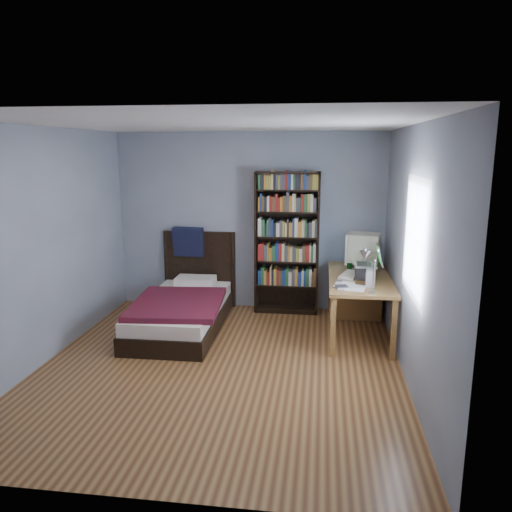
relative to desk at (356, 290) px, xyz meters
name	(u,v)px	position (x,y,z in m)	size (l,w,h in m)	color
room	(222,251)	(-1.48, -1.67, 0.83)	(4.20, 4.24, 2.50)	brown
desk	(356,290)	(0.00, 0.00, 0.00)	(0.75, 1.68, 0.73)	brown
crt_monitor	(363,248)	(0.06, -0.04, 0.58)	(0.48, 0.44, 0.47)	beige
laptop	(367,269)	(0.07, -0.54, 0.43)	(0.34, 0.35, 0.41)	#2D2D30
desk_lamp	(366,259)	(-0.02, -1.52, 0.76)	(0.21, 0.47, 0.56)	#99999E
keyboard	(350,275)	(-0.12, -0.49, 0.33)	(0.17, 0.44, 0.03)	#BDAF9D
speaker	(371,278)	(0.09, -0.93, 0.41)	(0.10, 0.10, 0.20)	#959597
soda_can	(349,267)	(-0.11, -0.20, 0.37)	(0.06, 0.06, 0.11)	#073809
mouse	(356,269)	(-0.03, -0.15, 0.33)	(0.06, 0.10, 0.04)	silver
phone_silver	(339,281)	(-0.25, -0.77, 0.32)	(0.05, 0.11, 0.02)	#B5B6BA
phone_grey	(340,286)	(-0.26, -0.97, 0.32)	(0.04, 0.09, 0.02)	#959597
external_drive	(342,287)	(-0.24, -1.05, 0.32)	(0.13, 0.13, 0.03)	#959597
bookshelf	(287,243)	(-0.95, 0.27, 0.57)	(0.88, 0.30, 1.96)	black
bed	(183,307)	(-2.23, -0.54, -0.16)	(1.16, 2.08, 1.16)	black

